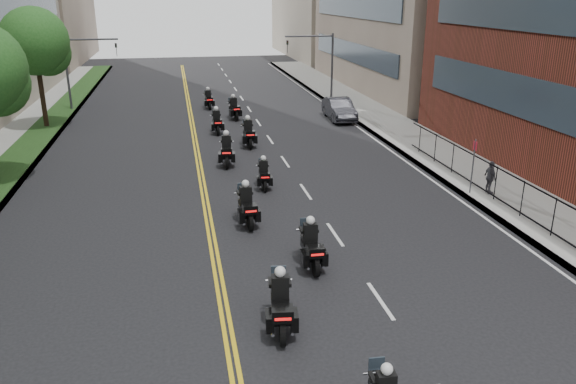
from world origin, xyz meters
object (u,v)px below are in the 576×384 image
at_px(motorcycle_3, 311,247).
at_px(motorcycle_10, 209,100).
at_px(motorcycle_5, 264,175).
at_px(motorcycle_2, 281,305).
at_px(motorcycle_6, 227,151).
at_px(motorcycle_4, 247,207).
at_px(motorcycle_8, 217,123).
at_px(motorcycle_9, 234,109).
at_px(motorcycle_7, 248,134).
at_px(pedestrian_c, 490,177).
at_px(parked_sedan, 339,109).

bearing_deg(motorcycle_3, motorcycle_10, 94.63).
relative_size(motorcycle_3, motorcycle_5, 1.14).
bearing_deg(motorcycle_2, motorcycle_5, 90.22).
bearing_deg(motorcycle_6, motorcycle_4, -84.51).
bearing_deg(motorcycle_6, motorcycle_8, 95.08).
relative_size(motorcycle_6, motorcycle_9, 1.03).
distance_m(motorcycle_5, motorcycle_7, 7.73).
bearing_deg(motorcycle_8, motorcycle_4, -90.91).
bearing_deg(motorcycle_5, motorcycle_6, 112.66).
relative_size(motorcycle_8, motorcycle_10, 1.03).
relative_size(motorcycle_2, pedestrian_c, 1.63).
bearing_deg(motorcycle_7, pedestrian_c, -48.60).
bearing_deg(pedestrian_c, motorcycle_7, 41.54).
xyz_separation_m(motorcycle_7, motorcycle_8, (-1.60, 3.75, -0.04)).
height_order(motorcycle_2, motorcycle_3, motorcycle_2).
relative_size(motorcycle_2, motorcycle_10, 1.07).
distance_m(motorcycle_5, motorcycle_6, 4.32).
xyz_separation_m(motorcycle_3, motorcycle_5, (-0.29, 8.35, -0.09)).
distance_m(motorcycle_7, parked_sedan, 9.69).
xyz_separation_m(motorcycle_2, motorcycle_7, (1.68, 19.55, 0.02)).
bearing_deg(parked_sedan, motorcycle_2, -107.55).
height_order(motorcycle_10, pedestrian_c, motorcycle_10).
relative_size(motorcycle_9, pedestrian_c, 1.62).
distance_m(motorcycle_2, motorcycle_8, 23.30).
distance_m(motorcycle_2, motorcycle_9, 27.47).
distance_m(motorcycle_10, pedestrian_c, 25.71).
bearing_deg(motorcycle_5, motorcycle_8, 100.82).
bearing_deg(motorcycle_6, pedestrian_c, -27.78).
relative_size(motorcycle_3, motorcycle_10, 1.04).
distance_m(motorcycle_6, motorcycle_7, 3.99).
relative_size(motorcycle_3, parked_sedan, 0.51).
xyz_separation_m(motorcycle_8, pedestrian_c, (11.12, -14.69, 0.21)).
xyz_separation_m(motorcycle_5, motorcycle_8, (-1.31, 11.48, 0.08)).
bearing_deg(motorcycle_7, motorcycle_9, 90.56).
xyz_separation_m(motorcycle_3, motorcycle_8, (-1.60, 19.82, -0.00)).
bearing_deg(motorcycle_6, motorcycle_3, -77.01).
bearing_deg(parked_sedan, pedestrian_c, -81.13).
bearing_deg(motorcycle_3, motorcycle_8, 96.01).
height_order(motorcycle_3, motorcycle_7, motorcycle_7).
bearing_deg(motorcycle_9, motorcycle_5, -97.08).
xyz_separation_m(motorcycle_10, parked_sedan, (9.06, -6.05, 0.10)).
distance_m(motorcycle_3, motorcycle_6, 12.55).
bearing_deg(motorcycle_8, motorcycle_6, -91.13).
bearing_deg(motorcycle_3, motorcycle_5, 93.38).
bearing_deg(pedestrian_c, parked_sedan, 7.38).
height_order(motorcycle_4, motorcycle_9, motorcycle_9).
distance_m(motorcycle_4, pedestrian_c, 11.21).
relative_size(motorcycle_5, pedestrian_c, 1.38).
bearing_deg(motorcycle_10, motorcycle_3, -90.07).
bearing_deg(parked_sedan, motorcycle_9, 169.30).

